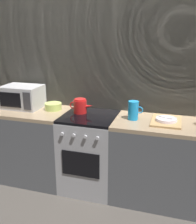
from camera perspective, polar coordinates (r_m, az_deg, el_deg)
ground_plane at (r=3.30m, az=-1.76°, el=-15.77°), size 8.00×8.00×0.00m
back_wall at (r=3.13m, az=-0.07°, el=6.24°), size 3.60×0.05×2.40m
counter_left at (r=3.45m, az=-16.25°, el=-6.49°), size 1.20×0.60×0.90m
stove_unit at (r=3.08m, az=-1.84°, el=-8.76°), size 0.60×0.63×0.90m
counter_right at (r=2.95m, az=15.30°, el=-10.69°), size 1.20×0.60×0.90m
microwave at (r=3.31m, az=-16.18°, el=3.23°), size 0.46×0.35×0.27m
kettle at (r=2.98m, az=-3.91°, el=1.31°), size 0.28×0.15×0.17m
mixing_bowl at (r=3.16m, az=-9.76°, el=1.22°), size 0.20×0.20×0.08m
pitcher at (r=2.78m, az=7.73°, el=0.36°), size 0.16×0.11×0.20m
dish_pile at (r=2.78m, az=14.69°, el=-1.79°), size 0.30×0.40×0.06m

